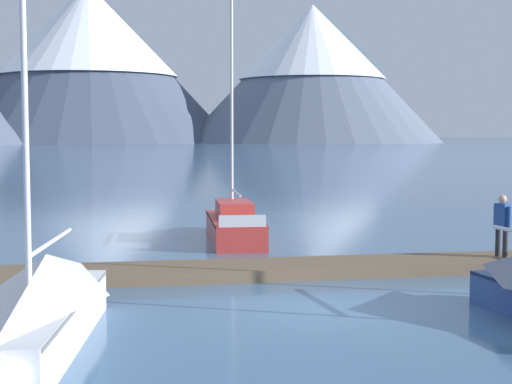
{
  "coord_description": "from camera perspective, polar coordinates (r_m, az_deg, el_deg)",
  "views": [
    {
      "loc": [
        -4.79,
        -15.43,
        3.75
      ],
      "look_at": [
        0.0,
        6.0,
        2.0
      ],
      "focal_mm": 54.96,
      "sensor_mm": 36.0,
      "label": 1
    }
  ],
  "objects": [
    {
      "name": "dock",
      "position": [
        20.34,
        1.23,
        -5.65
      ],
      "size": [
        25.26,
        3.16,
        0.3
      ],
      "color": "brown",
      "rests_on": "ground"
    },
    {
      "name": "mountain_shoulder_ridge",
      "position": [
        237.0,
        4.12,
        8.91
      ],
      "size": [
        77.1,
        77.1,
        40.83
      ],
      "color": "slate",
      "rests_on": "ground"
    },
    {
      "name": "ground_plane",
      "position": [
        16.59,
        4.57,
        -8.52
      ],
      "size": [
        700.0,
        700.0,
        0.0
      ],
      "primitive_type": "plane",
      "color": "#426689"
    },
    {
      "name": "sailboat_second_berth",
      "position": [
        13.77,
        -15.6,
        -8.22
      ],
      "size": [
        2.59,
        7.45,
        6.79
      ],
      "color": "silver",
      "rests_on": "ground"
    },
    {
      "name": "mountain_central_massif",
      "position": [
        246.07,
        -12.08,
        9.55
      ],
      "size": [
        88.03,
        88.03,
        47.64
      ],
      "color": "#424C60",
      "rests_on": "ground"
    },
    {
      "name": "person_on_dock",
      "position": [
        22.24,
        17.47,
        -2.08
      ],
      "size": [
        0.32,
        0.57,
        1.69
      ],
      "color": "#232328",
      "rests_on": "dock"
    },
    {
      "name": "sailboat_mid_dock_port",
      "position": [
        26.74,
        -1.66,
        -2.3
      ],
      "size": [
        2.13,
        6.25,
        9.19
      ],
      "color": "#B2332D",
      "rests_on": "ground"
    }
  ]
}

